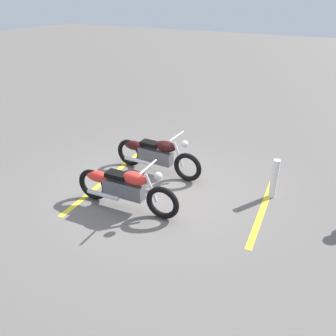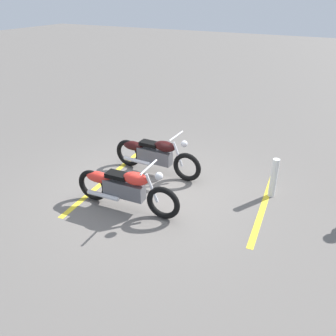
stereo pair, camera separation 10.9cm
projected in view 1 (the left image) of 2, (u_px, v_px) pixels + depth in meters
name	position (u px, v px, depth m)	size (l,w,h in m)	color
ground_plane	(147.00, 189.00, 7.47)	(60.00, 60.00, 0.00)	#66605B
motorcycle_bright_foreground	(123.00, 187.00, 6.66)	(2.23, 0.62, 1.04)	black
motorcycle_dark_foreground	(155.00, 154.00, 7.98)	(2.23, 0.62, 1.04)	black
bollard_post	(274.00, 179.00, 7.03)	(0.14, 0.14, 0.85)	white
parking_stripe_near	(106.00, 179.00, 7.87)	(3.20, 0.12, 0.01)	yellow
parking_stripe_mid	(265.00, 202.00, 7.04)	(3.20, 0.12, 0.01)	yellow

